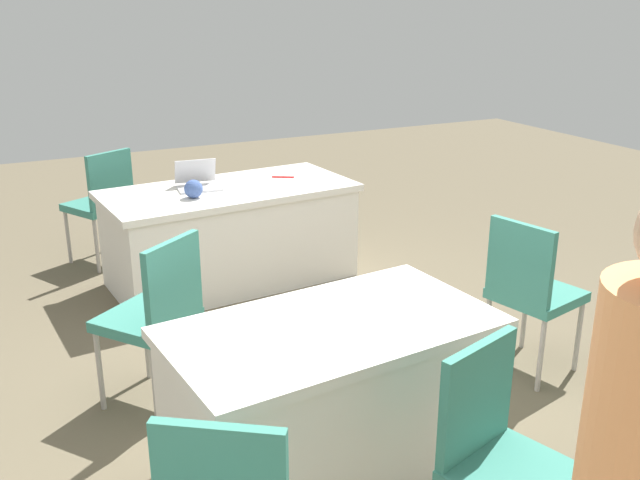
{
  "coord_description": "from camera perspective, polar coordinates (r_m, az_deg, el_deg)",
  "views": [
    {
      "loc": [
        1.54,
        3.05,
        2.15
      ],
      "look_at": [
        -0.06,
        -0.18,
        0.9
      ],
      "focal_mm": 39.68,
      "sensor_mm": 36.0,
      "label": 1
    }
  ],
  "objects": [
    {
      "name": "laptop_silver",
      "position": [
        5.48,
        -9.8,
        4.56
      ],
      "size": [
        0.35,
        0.33,
        0.21
      ],
      "rotation": [
        0.0,
        0.0,
        -0.11
      ],
      "color": "silver",
      "rests_on": "table_foreground"
    },
    {
      "name": "scissors_red",
      "position": [
        5.73,
        -3.0,
        5.1
      ],
      "size": [
        0.17,
        0.13,
        0.01
      ],
      "primitive_type": "cube",
      "rotation": [
        0.0,
        0.0,
        2.58
      ],
      "color": "red",
      "rests_on": "table_foreground"
    },
    {
      "name": "ground_plane",
      "position": [
        4.03,
        0.32,
        -13.07
      ],
      "size": [
        14.4,
        14.4,
        0.0
      ],
      "primitive_type": "plane",
      "color": "brown"
    },
    {
      "name": "chair_aisle",
      "position": [
        3.86,
        -13.06,
        -5.53
      ],
      "size": [
        0.62,
        0.62,
        0.98
      ],
      "rotation": [
        0.0,
        0.0,
        3.78
      ],
      "color": "#9E9993",
      "rests_on": "ground"
    },
    {
      "name": "yarn_ball",
      "position": [
        5.2,
        -10.17,
        4.08
      ],
      "size": [
        0.14,
        0.14,
        0.14
      ],
      "primitive_type": "sphere",
      "color": "#3F5999",
      "rests_on": "table_foreground"
    },
    {
      "name": "table_foreground",
      "position": [
        5.56,
        -7.22,
        0.44
      ],
      "size": [
        1.96,
        1.04,
        0.76
      ],
      "rotation": [
        0.0,
        0.0,
        0.08
      ],
      "color": "silver",
      "rests_on": "ground"
    },
    {
      "name": "table_mid_left",
      "position": [
        3.37,
        0.95,
        -12.55
      ],
      "size": [
        1.55,
        0.95,
        0.76
      ],
      "rotation": [
        0.0,
        0.0,
        0.09
      ],
      "color": "silver",
      "rests_on": "ground"
    },
    {
      "name": "chair_tucked_left",
      "position": [
        4.28,
        16.61,
        -3.6
      ],
      "size": [
        0.53,
        0.53,
        0.96
      ],
      "rotation": [
        0.0,
        0.0,
        1.79
      ],
      "color": "#9E9993",
      "rests_on": "ground"
    },
    {
      "name": "chair_near_front",
      "position": [
        6.1,
        -17.13,
        3.18
      ],
      "size": [
        0.59,
        0.59,
        0.97
      ],
      "rotation": [
        0.0,
        0.0,
        3.62
      ],
      "color": "#9E9993",
      "rests_on": "ground"
    },
    {
      "name": "chair_back_row",
      "position": [
        2.81,
        14.47,
        -16.36
      ],
      "size": [
        0.55,
        0.55,
        0.95
      ],
      "rotation": [
        0.0,
        0.0,
        0.3
      ],
      "color": "#9E9993",
      "rests_on": "ground"
    }
  ]
}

